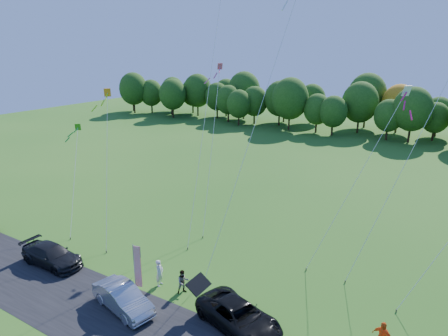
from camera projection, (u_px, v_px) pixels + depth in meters
The scene contains 16 objects.
ground at pixel (176, 293), 26.18m from camera, with size 160.00×160.00×0.00m, color #235917.
asphalt_strip at pixel (133, 328), 22.92m from camera, with size 90.00×6.00×0.01m, color black.
tree_line at pixel (368, 137), 71.00m from camera, with size 116.00×12.00×10.00m, color #1E4711, non-canonical shape.
black_suv at pixel (239, 316), 22.72m from camera, with size 2.54×5.52×1.53m, color black.
silver_sedan at pixel (123, 298), 24.34m from camera, with size 1.63×4.68×1.54m, color #ACABAF.
dark_truck_a at pixel (52, 255), 29.39m from camera, with size 2.10×5.16×1.50m, color black.
person_tailgate_a at pixel (159, 273), 26.73m from camera, with size 0.69×0.45×1.88m, color silver.
person_tailgate_b at pixel (183, 282), 25.96m from camera, with size 0.79×0.61×1.62m, color gray.
feather_flag at pixel (137, 266), 24.96m from camera, with size 0.49×0.19×3.79m.
kite_delta_blue at pixel (210, 77), 33.35m from camera, with size 4.36×12.43×26.83m.
kite_parafoil_orange at pixel (437, 102), 26.61m from camera, with size 8.80×11.93×24.23m.
kite_delta_red at pixel (260, 110), 28.15m from camera, with size 3.71×11.46×22.94m.
kite_diamond_yellow at pixel (107, 168), 32.53m from camera, with size 4.59×5.71×12.45m.
kite_diamond_green at pixel (74, 179), 35.14m from camera, with size 4.44×5.57×8.97m.
kite_diamond_white at pixel (355, 182), 27.88m from camera, with size 5.09×5.90×13.32m.
kite_diamond_pink at pixel (212, 148), 34.70m from camera, with size 2.71×6.81×14.34m.
Camera 1 is at (14.52, -17.65, 15.48)m, focal length 32.00 mm.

